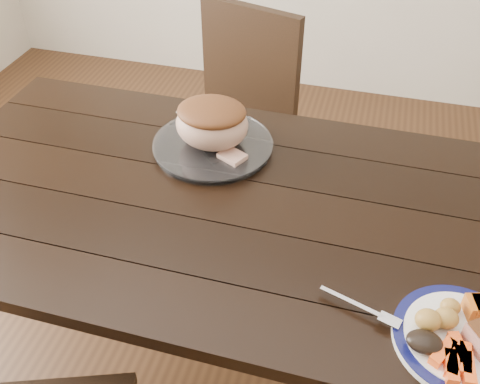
% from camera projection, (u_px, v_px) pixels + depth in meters
% --- Properties ---
extents(ground, '(4.00, 4.00, 0.00)m').
position_uv_depth(ground, '(220.00, 356.00, 1.89)').
color(ground, '#472B16').
rests_on(ground, ground).
extents(dining_table, '(1.60, 0.91, 0.75)m').
position_uv_depth(dining_table, '(214.00, 222.00, 1.46)').
color(dining_table, black).
rests_on(dining_table, ground).
extents(chair_far, '(0.53, 0.53, 0.93)m').
position_uv_depth(chair_far, '(235.00, 116.00, 2.12)').
color(chair_far, black).
rests_on(chair_far, ground).
extents(dinner_plate, '(0.27, 0.27, 0.02)m').
position_uv_depth(dinner_plate, '(460.00, 340.00, 1.06)').
color(dinner_plate, white).
rests_on(dinner_plate, dining_table).
extents(plate_rim, '(0.27, 0.27, 0.02)m').
position_uv_depth(plate_rim, '(461.00, 338.00, 1.05)').
color(plate_rim, '#0D1044').
rests_on(plate_rim, dinner_plate).
extents(serving_platter, '(0.34, 0.34, 0.02)m').
position_uv_depth(serving_platter, '(213.00, 146.00, 1.56)').
color(serving_platter, white).
rests_on(serving_platter, dining_table).
extents(roasted_potatoes, '(0.09, 0.09, 0.04)m').
position_uv_depth(roasted_potatoes, '(439.00, 317.00, 1.06)').
color(roasted_potatoes, gold).
rests_on(roasted_potatoes, dinner_plate).
extents(carrot_batons, '(0.08, 0.11, 0.02)m').
position_uv_depth(carrot_batons, '(456.00, 360.00, 1.00)').
color(carrot_batons, '#FF5615').
rests_on(carrot_batons, dinner_plate).
extents(dark_mushroom, '(0.07, 0.05, 0.03)m').
position_uv_depth(dark_mushroom, '(425.00, 342.00, 1.02)').
color(dark_mushroom, black).
rests_on(dark_mushroom, dinner_plate).
extents(fork, '(0.17, 0.07, 0.00)m').
position_uv_depth(fork, '(365.00, 309.00, 1.10)').
color(fork, silver).
rests_on(fork, dinner_plate).
extents(roast_joint, '(0.21, 0.18, 0.14)m').
position_uv_depth(roast_joint, '(212.00, 124.00, 1.51)').
color(roast_joint, tan).
rests_on(roast_joint, serving_platter).
extents(cut_slice, '(0.09, 0.08, 0.02)m').
position_uv_depth(cut_slice, '(232.00, 157.00, 1.49)').
color(cut_slice, tan).
rests_on(cut_slice, serving_platter).
extents(carving_knife, '(0.22, 0.26, 0.01)m').
position_uv_depth(carving_knife, '(203.00, 147.00, 1.56)').
color(carving_knife, silver).
rests_on(carving_knife, dining_table).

